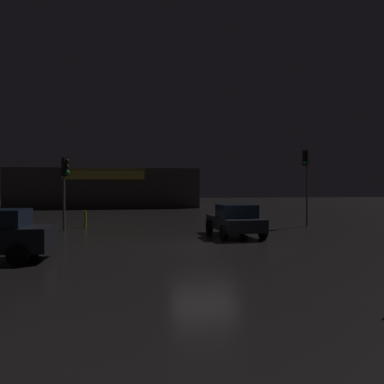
{
  "coord_description": "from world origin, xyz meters",
  "views": [
    {
      "loc": [
        -2.72,
        -15.15,
        2.34
      ],
      "look_at": [
        0.54,
        6.92,
        1.99
      ],
      "focal_mm": 37.11,
      "sensor_mm": 36.0,
      "label": 1
    }
  ],
  "objects_px": {
    "car_far": "(235,220)",
    "traffic_signal_opposite": "(306,168)",
    "traffic_signal_main": "(65,177)",
    "store_building": "(106,188)"
  },
  "relations": [
    {
      "from": "traffic_signal_main",
      "to": "traffic_signal_opposite",
      "type": "xyz_separation_m",
      "value": [
        13.27,
        0.11,
        0.55
      ]
    },
    {
      "from": "traffic_signal_main",
      "to": "traffic_signal_opposite",
      "type": "distance_m",
      "value": 13.28
    },
    {
      "from": "traffic_signal_main",
      "to": "traffic_signal_opposite",
      "type": "height_order",
      "value": "traffic_signal_opposite"
    },
    {
      "from": "store_building",
      "to": "traffic_signal_opposite",
      "type": "height_order",
      "value": "traffic_signal_opposite"
    },
    {
      "from": "traffic_signal_main",
      "to": "traffic_signal_opposite",
      "type": "relative_size",
      "value": 0.87
    },
    {
      "from": "car_far",
      "to": "traffic_signal_opposite",
      "type": "bearing_deg",
      "value": 35.59
    },
    {
      "from": "traffic_signal_opposite",
      "to": "store_building",
      "type": "bearing_deg",
      "value": 118.59
    },
    {
      "from": "traffic_signal_main",
      "to": "car_far",
      "type": "relative_size",
      "value": 0.95
    },
    {
      "from": "store_building",
      "to": "car_far",
      "type": "height_order",
      "value": "store_building"
    },
    {
      "from": "traffic_signal_main",
      "to": "car_far",
      "type": "height_order",
      "value": "traffic_signal_main"
    }
  ]
}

